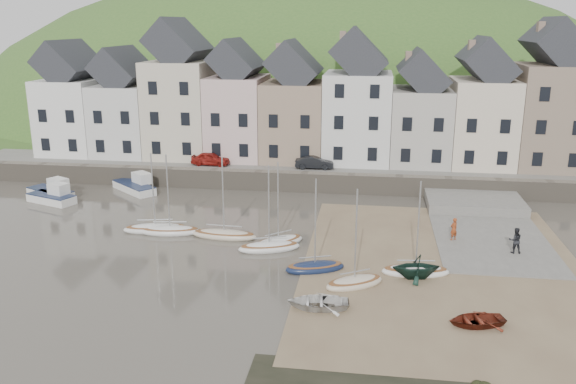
% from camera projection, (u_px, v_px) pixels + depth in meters
% --- Properties ---
extents(ground, '(160.00, 160.00, 0.00)m').
position_uv_depth(ground, '(275.00, 259.00, 40.17)').
color(ground, '#423C34').
rests_on(ground, ground).
extents(quay_land, '(90.00, 30.00, 1.50)m').
position_uv_depth(quay_land, '(319.00, 151.00, 70.43)').
color(quay_land, '#3A6227').
rests_on(quay_land, ground).
extents(quay_street, '(70.00, 7.00, 0.10)m').
position_uv_depth(quay_street, '(309.00, 167.00, 59.27)').
color(quay_street, slate).
rests_on(quay_street, quay_land).
extents(seawall, '(70.00, 1.20, 1.80)m').
position_uv_depth(seawall, '(305.00, 182.00, 56.11)').
color(seawall, slate).
rests_on(seawall, ground).
extents(beach, '(18.00, 26.00, 0.06)m').
position_uv_depth(beach, '(443.00, 268.00, 38.66)').
color(beach, brown).
rests_on(beach, ground).
extents(slipway, '(8.00, 18.00, 0.12)m').
position_uv_depth(slipway, '(485.00, 229.00, 45.72)').
color(slipway, slate).
rests_on(slipway, ground).
extents(hillside, '(134.40, 84.00, 84.00)m').
position_uv_depth(hillside, '(304.00, 223.00, 102.90)').
color(hillside, '#3A6227').
rests_on(hillside, ground).
extents(townhouse_terrace, '(61.05, 8.00, 13.93)m').
position_uv_depth(townhouse_terrace, '(330.00, 104.00, 60.78)').
color(townhouse_terrace, white).
rests_on(townhouse_terrace, quay_land).
extents(sailboat_0, '(4.73, 2.12, 6.32)m').
position_uv_depth(sailboat_0, '(170.00, 230.00, 44.90)').
color(sailboat_0, white).
rests_on(sailboat_0, ground).
extents(sailboat_1, '(5.03, 2.55, 6.32)m').
position_uv_depth(sailboat_1, '(155.00, 228.00, 45.37)').
color(sailboat_1, white).
rests_on(sailboat_1, ground).
extents(sailboat_2, '(5.00, 1.78, 6.32)m').
position_uv_depth(sailboat_2, '(224.00, 234.00, 44.06)').
color(sailboat_2, beige).
rests_on(sailboat_2, ground).
extents(sailboat_3, '(4.02, 3.86, 6.32)m').
position_uv_depth(sailboat_3, '(278.00, 242.00, 42.55)').
color(sailboat_3, white).
rests_on(sailboat_3, ground).
extents(sailboat_4, '(4.61, 2.88, 6.32)m').
position_uv_depth(sailboat_4, '(269.00, 247.00, 41.64)').
color(sailboat_4, white).
rests_on(sailboat_4, ground).
extents(sailboat_5, '(4.14, 2.73, 6.32)m').
position_uv_depth(sailboat_5, '(315.00, 267.00, 38.19)').
color(sailboat_5, '#152142').
rests_on(sailboat_5, ground).
extents(sailboat_6, '(4.41, 1.94, 6.32)m').
position_uv_depth(sailboat_6, '(415.00, 271.00, 37.61)').
color(sailboat_6, white).
rests_on(sailboat_6, ground).
extents(sailboat_7, '(4.00, 3.24, 6.32)m').
position_uv_depth(sailboat_7, '(354.00, 282.00, 35.93)').
color(sailboat_7, beige).
rests_on(sailboat_7, ground).
extents(motorboat_0, '(5.16, 3.77, 1.70)m').
position_uv_depth(motorboat_0, '(52.00, 191.00, 54.26)').
color(motorboat_0, white).
rests_on(motorboat_0, ground).
extents(motorboat_1, '(4.82, 3.19, 1.70)m').
position_uv_depth(motorboat_1, '(53.00, 196.00, 52.63)').
color(motorboat_1, white).
rests_on(motorboat_1, ground).
extents(motorboat_2, '(5.25, 4.81, 1.70)m').
position_uv_depth(motorboat_2, '(136.00, 185.00, 56.18)').
color(motorboat_2, white).
rests_on(motorboat_2, ground).
extents(rowboat_white, '(3.62, 2.73, 0.71)m').
position_uv_depth(rowboat_white, '(318.00, 302.00, 33.10)').
color(rowboat_white, silver).
rests_on(rowboat_white, beach).
extents(rowboat_green, '(3.31, 2.99, 1.53)m').
position_uv_depth(rowboat_green, '(416.00, 266.00, 36.84)').
color(rowboat_green, '#142E25').
rests_on(rowboat_green, beach).
extents(rowboat_red, '(3.44, 2.84, 0.62)m').
position_uv_depth(rowboat_red, '(476.00, 320.00, 31.19)').
color(rowboat_red, maroon).
rests_on(rowboat_red, beach).
extents(person_red, '(0.73, 0.68, 1.67)m').
position_uv_depth(person_red, '(454.00, 229.00, 43.14)').
color(person_red, '#953C1B').
rests_on(person_red, slipway).
extents(person_dark, '(0.90, 0.72, 1.80)m').
position_uv_depth(person_dark, '(515.00, 240.00, 40.70)').
color(person_dark, black).
rests_on(person_dark, slipway).
extents(car_left, '(3.89, 1.72, 1.30)m').
position_uv_depth(car_left, '(210.00, 159.00, 59.45)').
color(car_left, maroon).
rests_on(car_left, quay_street).
extents(car_right, '(3.76, 1.45, 1.22)m').
position_uv_depth(car_right, '(314.00, 162.00, 58.04)').
color(car_right, black).
rests_on(car_right, quay_street).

